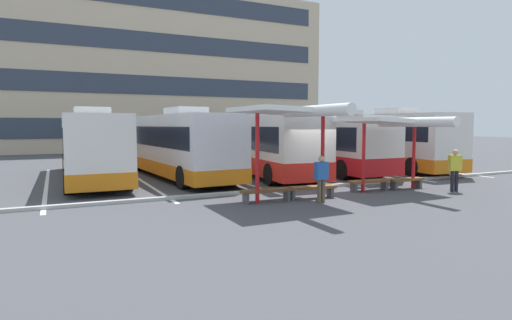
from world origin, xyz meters
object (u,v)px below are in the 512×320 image
object	(u,v)px
coach_bus_3	(316,144)
waiting_passenger_1	(321,176)
coach_bus_0	(91,147)
coach_bus_1	(176,145)
waiting_shelter_0	(296,113)
coach_bus_4	(379,141)
bench_2	(369,183)
bench_1	(312,189)
bench_0	(267,192)
waiting_passenger_0	(455,167)
bench_3	(406,181)
waiting_shelter_1	(395,123)
coach_bus_2	(258,145)

from	to	relation	value
coach_bus_3	waiting_passenger_1	xyz separation A→B (m)	(-5.68, -8.75, -0.65)
coach_bus_0	coach_bus_1	xyz separation A→B (m)	(4.03, -1.06, 0.03)
waiting_shelter_0	coach_bus_4	bearing A→B (deg)	35.77
bench_2	coach_bus_1	bearing A→B (deg)	126.71
coach_bus_0	waiting_shelter_0	distance (m)	11.45
coach_bus_1	bench_1	distance (m)	8.85
coach_bus_1	coach_bus_3	world-z (taller)	coach_bus_1
bench_0	waiting_passenger_0	distance (m)	7.99
coach_bus_3	bench_3	xyz separation A→B (m)	(-0.63, -7.68, -1.26)
coach_bus_1	waiting_shelter_1	bearing A→B (deg)	-50.76
waiting_shelter_1	bench_3	distance (m)	2.58
bench_0	coach_bus_2	bearing A→B (deg)	66.02
waiting_shelter_1	bench_2	bearing A→B (deg)	155.22
coach_bus_1	bench_3	distance (m)	11.23
coach_bus_0	waiting_shelter_1	bearing A→B (deg)	-40.89
waiting_shelter_0	bench_1	distance (m)	2.90
coach_bus_4	bench_0	size ratio (longest dim) A/B	6.35
coach_bus_4	bench_1	bearing A→B (deg)	-143.01
bench_1	waiting_passenger_1	xyz separation A→B (m)	(-0.18, -0.87, 0.59)
bench_0	bench_3	size ratio (longest dim) A/B	1.17
coach_bus_4	waiting_shelter_1	size ratio (longest dim) A/B	2.64
waiting_shelter_1	coach_bus_2	bearing A→B (deg)	106.71
coach_bus_0	bench_1	world-z (taller)	coach_bus_0
bench_2	coach_bus_3	bearing A→B (deg)	71.95
coach_bus_4	waiting_shelter_1	xyz separation A→B (m)	(-5.93, -7.45, 1.04)
waiting_shelter_0	coach_bus_2	bearing A→B (deg)	72.71
coach_bus_2	bench_2	distance (m)	7.63
coach_bus_2	waiting_shelter_1	bearing A→B (deg)	-73.29
coach_bus_4	bench_3	world-z (taller)	coach_bus_4
coach_bus_0	bench_1	size ratio (longest dim) A/B	6.51
coach_bus_4	bench_3	distance (m)	8.93
coach_bus_2	waiting_passenger_0	xyz separation A→B (m)	(4.43, -8.99, -0.62)
waiting_passenger_0	waiting_passenger_1	xyz separation A→B (m)	(-6.23, 0.32, -0.06)
waiting_passenger_0	bench_1	bearing A→B (deg)	168.89
coach_bus_2	waiting_passenger_0	world-z (taller)	coach_bus_2
coach_bus_0	bench_1	bearing A→B (deg)	-53.87
coach_bus_3	coach_bus_4	size ratio (longest dim) A/B	0.97
bench_0	bench_2	world-z (taller)	same
bench_2	bench_3	bearing A→B (deg)	-6.82
bench_2	waiting_passenger_1	world-z (taller)	waiting_passenger_1
coach_bus_3	bench_2	bearing A→B (deg)	-108.05
coach_bus_0	waiting_passenger_0	distance (m)	16.66
coach_bus_1	bench_0	world-z (taller)	coach_bus_1
coach_bus_3	waiting_passenger_1	size ratio (longest dim) A/B	7.22
coach_bus_0	coach_bus_1	size ratio (longest dim) A/B	1.07
bench_0	waiting_passenger_1	bearing A→B (deg)	-30.59
coach_bus_4	coach_bus_1	bearing A→B (deg)	176.22
coach_bus_2	coach_bus_4	distance (m)	8.28
coach_bus_0	coach_bus_2	world-z (taller)	coach_bus_2
waiting_shelter_0	waiting_shelter_1	xyz separation A→B (m)	(4.87, 0.33, -0.33)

